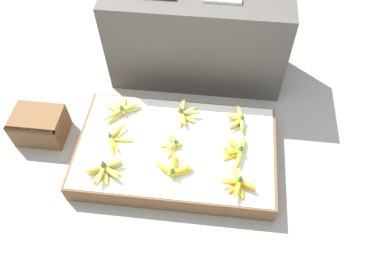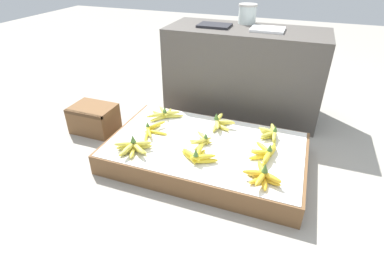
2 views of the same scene
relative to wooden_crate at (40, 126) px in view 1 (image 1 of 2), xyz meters
name	(u,v)px [view 1 (image 1 of 2)]	position (x,y,z in m)	size (l,w,h in m)	color
ground_plane	(177,158)	(0.91, -0.09, -0.10)	(10.00, 10.00, 0.00)	gray
display_platform	(176,152)	(0.91, -0.09, -0.03)	(1.23, 0.74, 0.14)	brown
back_vendor_table	(198,35)	(0.97, 0.72, 0.24)	(1.22, 0.50, 0.69)	#4C4742
wooden_crate	(40,126)	(0.00, 0.00, 0.00)	(0.32, 0.24, 0.20)	brown
banana_bunch_front_left	(105,170)	(0.53, -0.32, 0.07)	(0.23, 0.19, 0.11)	#DBCC4C
banana_bunch_front_midleft	(173,169)	(0.92, -0.27, 0.07)	(0.24, 0.17, 0.10)	yellow
banana_bunch_front_midright	(238,183)	(1.30, -0.32, 0.07)	(0.21, 0.23, 0.11)	gold
banana_bunch_middle_left	(115,138)	(0.54, -0.08, 0.06)	(0.18, 0.25, 0.08)	yellow
banana_bunch_middle_midleft	(173,143)	(0.89, -0.09, 0.06)	(0.15, 0.21, 0.08)	#DBCC4C
banana_bunch_middle_midright	(237,150)	(1.29, -0.10, 0.07)	(0.15, 0.23, 0.10)	yellow
banana_bunch_back_left	(121,110)	(0.52, 0.14, 0.06)	(0.26, 0.24, 0.09)	gold
banana_bunch_back_midleft	(185,113)	(0.94, 0.15, 0.07)	(0.16, 0.22, 0.10)	#DBCC4C
banana_bunch_back_midright	(238,120)	(1.29, 0.14, 0.07)	(0.14, 0.22, 0.09)	gold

